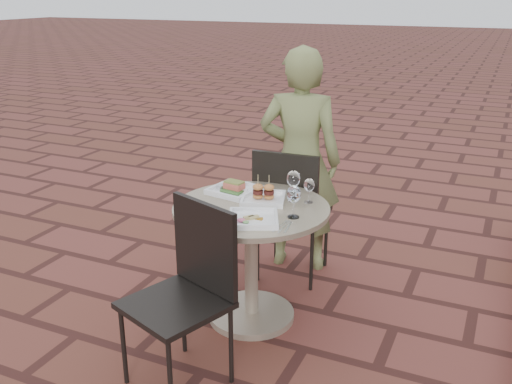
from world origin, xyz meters
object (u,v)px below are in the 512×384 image
at_px(cafe_table, 251,245).
at_px(diner, 300,161).
at_px(chair_near, 189,280).
at_px(plate_salmon, 234,189).
at_px(plate_sliders, 263,196).
at_px(plate_tuna, 253,218).
at_px(chair_far, 290,205).

height_order(cafe_table, diner, diner).
xyz_separation_m(chair_near, plate_salmon, (-0.14, 0.79, 0.20)).
distance_m(plate_sliders, plate_tuna, 0.32).
relative_size(plate_salmon, plate_sliders, 0.99).
bearing_deg(plate_salmon, diner, 73.58).
relative_size(chair_far, plate_tuna, 2.70).
height_order(chair_far, plate_sliders, chair_far).
height_order(plate_sliders, plate_tuna, plate_sliders).
bearing_deg(diner, chair_far, 85.41).
xyz_separation_m(cafe_table, plate_sliders, (0.03, 0.11, 0.28)).
bearing_deg(plate_sliders, chair_near, -96.00).
relative_size(plate_salmon, plate_tuna, 0.89).
distance_m(chair_far, chair_near, 1.18).
xyz_separation_m(diner, plate_salmon, (-0.19, -0.64, -0.03)).
bearing_deg(plate_sliders, diner, 92.56).
distance_m(cafe_table, chair_far, 0.56).
xyz_separation_m(cafe_table, plate_salmon, (-0.19, 0.17, 0.27)).
xyz_separation_m(plate_sliders, plate_tuna, (0.08, -0.31, -0.01)).
bearing_deg(plate_sliders, plate_salmon, 165.25).
relative_size(chair_near, diner, 0.59).
bearing_deg(plate_tuna, diner, 96.04).
height_order(chair_far, chair_near, same).
relative_size(cafe_table, plate_salmon, 2.94).
bearing_deg(chair_near, diner, 108.28).
distance_m(chair_far, plate_tuna, 0.78).
height_order(cafe_table, chair_near, chair_near).
distance_m(cafe_table, plate_sliders, 0.30).
xyz_separation_m(cafe_table, chair_far, (0.02, 0.56, 0.07)).
distance_m(cafe_table, plate_salmon, 0.37).
bearing_deg(diner, plate_salmon, 63.10).
bearing_deg(plate_salmon, plate_tuna, -51.00).
relative_size(plate_sliders, plate_tuna, 0.90).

